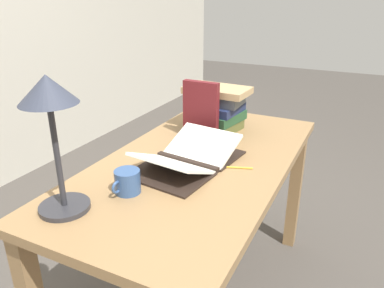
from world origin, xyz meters
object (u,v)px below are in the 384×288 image
reading_lamp (50,111)px  pencil (233,167)px  book_standing_upright (201,110)px  open_book (187,158)px  book_stack_tall (217,108)px  coffee_mug (127,182)px

reading_lamp → pencil: (0.51, -0.37, -0.32)m
book_standing_upright → pencil: book_standing_upright is taller
open_book → book_stack_tall: size_ratio=1.58×
pencil → coffee_mug: bearing=142.3°
book_standing_upright → reading_lamp: size_ratio=0.62×
open_book → coffee_mug: (-0.28, 0.08, 0.01)m
reading_lamp → pencil: reading_lamp is taller
reading_lamp → book_stack_tall: bearing=-9.1°
book_standing_upright → reading_lamp: 0.78m
book_standing_upright → coffee_mug: (-0.57, 0.01, -0.09)m
open_book → reading_lamp: (-0.46, 0.20, 0.29)m
book_stack_tall → book_standing_upright: size_ratio=1.17×
open_book → pencil: bearing=-67.8°
pencil → reading_lamp: bearing=143.7°
coffee_mug → pencil: coffee_mug is taller
open_book → reading_lamp: size_ratio=1.15×
reading_lamp → open_book: bearing=-23.2°
open_book → pencil: (0.05, -0.17, -0.02)m
open_book → pencil: size_ratio=3.40×
coffee_mug → open_book: bearing=-16.0°
book_stack_tall → coffee_mug: bearing=177.9°
reading_lamp → pencil: bearing=-36.3°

